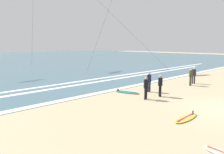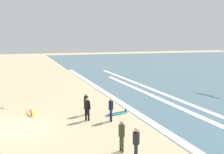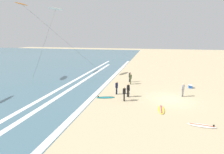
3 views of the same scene
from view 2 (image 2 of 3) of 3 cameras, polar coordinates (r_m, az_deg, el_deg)
The scene contains 11 objects.
ground_plane at distance 18.68m, azimuth -19.27°, elevation -10.02°, with size 160.00×160.00×0.00m, color tan.
wave_foam_shoreline at distance 20.56m, azimuth 5.90°, elevation -7.87°, with size 59.03×0.63×0.01m, color white.
wave_foam_mid_break at distance 21.14m, azimuth 17.60°, elevation -7.77°, with size 42.11×0.57×0.01m, color white.
wave_foam_outer_break at distance 22.79m, azimuth 19.07°, elevation -6.68°, with size 55.69×0.54×0.01m, color white.
surfer_foreground_main at distance 19.11m, azimuth -5.14°, elevation -6.18°, with size 0.38×0.46×1.60m.
surfer_left_near at distance 13.12m, azimuth 4.99°, elevation -13.04°, with size 0.47×0.37×1.60m.
surfer_mid_group at distance 18.89m, azimuth -0.23°, elevation -6.32°, with size 0.51×0.32×1.60m.
surfer_background_far at distance 14.06m, azimuth 2.00°, elevation -11.52°, with size 0.51×0.32×1.60m.
surfer_right_near at distance 20.49m, azimuth -5.38°, elevation -5.19°, with size 0.51×0.32×1.60m.
surfboard_right_spare at distance 21.82m, azimuth -16.33°, elevation -7.13°, with size 2.11×0.63×0.25m.
surfboard_foreground_flat at distance 20.84m, azimuth 1.06°, elevation -7.51°, with size 1.19×2.18×0.25m.
Camera 2 is at (17.78, 0.47, 5.73)m, focal length 44.34 mm.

